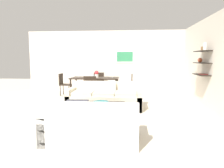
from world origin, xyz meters
TOP-DOWN VIEW (x-y plane):
  - ground_plane at (0.00, 0.00)m, footprint 18.00×18.00m
  - back_wall_unit at (0.30, 3.53)m, footprint 8.40×0.09m
  - right_wall_shelf_unit at (3.03, 0.60)m, footprint 0.34×8.20m
  - sofa_beige at (-0.00, 0.34)m, footprint 2.17×0.90m
  - loveseat_white at (0.08, -2.21)m, footprint 1.66×0.90m
  - coffee_table at (0.11, -0.91)m, footprint 1.01×0.91m
  - decorative_bowl at (0.06, -0.91)m, footprint 0.38×0.38m
  - candle_jar at (0.39, -0.95)m, footprint 0.09×0.09m
  - apple_on_coffee_table at (-0.14, -0.99)m, footprint 0.07×0.07m
  - dining_table at (-0.65, 2.25)m, footprint 1.84×0.91m
  - dining_chair_foot at (-0.65, 1.39)m, footprint 0.44×0.44m
  - dining_chair_right_far at (0.68, 2.46)m, footprint 0.44×0.44m
  - dining_chair_left_far at (-1.97, 2.46)m, footprint 0.44×0.44m
  - dining_chair_head at (-0.65, 3.12)m, footprint 0.44×0.44m
  - wine_glass_left_far at (-1.33, 2.37)m, footprint 0.06×0.06m
  - wine_glass_foot at (-0.65, 1.86)m, footprint 0.06×0.06m
  - wine_glass_right_far at (0.03, 2.37)m, footprint 0.07×0.07m
  - centerpiece_vase at (-0.58, 2.21)m, footprint 0.16×0.16m

SIDE VIEW (x-z plane):
  - ground_plane at x=0.00m, z-range 0.00..0.00m
  - coffee_table at x=0.11m, z-range 0.00..0.38m
  - sofa_beige at x=0.00m, z-range -0.10..0.68m
  - loveseat_white at x=0.08m, z-range -0.10..0.68m
  - candle_jar at x=0.39m, z-range 0.38..0.44m
  - apple_on_coffee_table at x=-0.14m, z-range 0.38..0.45m
  - decorative_bowl at x=0.06m, z-range 0.38..0.46m
  - dining_chair_foot at x=-0.65m, z-range 0.06..0.94m
  - dining_chair_right_far at x=0.68m, z-range 0.06..0.94m
  - dining_chair_left_far at x=-1.97m, z-range 0.06..0.94m
  - dining_chair_head at x=-0.65m, z-range 0.06..0.94m
  - dining_table at x=-0.65m, z-range 0.31..1.06m
  - wine_glass_left_far at x=-1.33m, z-range 0.78..0.93m
  - wine_glass_right_far at x=0.03m, z-range 0.78..0.93m
  - wine_glass_foot at x=-0.65m, z-range 0.78..0.94m
  - centerpiece_vase at x=-0.58m, z-range 0.75..1.03m
  - right_wall_shelf_unit at x=3.03m, z-range 0.00..2.70m
  - back_wall_unit at x=0.30m, z-range 0.00..2.70m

